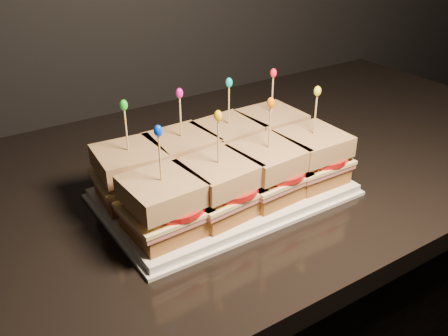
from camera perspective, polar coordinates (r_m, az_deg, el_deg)
granite_slab at (r=0.85m, az=-22.82°, el=-7.58°), size 2.31×0.75×0.04m
platter at (r=0.85m, az=-0.00°, el=-2.73°), size 0.40×0.25×0.02m
platter_rim at (r=0.85m, az=-0.00°, el=-3.08°), size 0.41×0.26×0.01m
sandwich_0_bread_bot at (r=0.83m, az=-10.44°, el=-2.43°), size 0.11×0.11×0.03m
sandwich_0_ham at (r=0.82m, az=-10.55°, el=-1.35°), size 0.12×0.11×0.01m
sandwich_0_cheese at (r=0.81m, az=-10.59°, el=-0.92°), size 0.12×0.12×0.01m
sandwich_0_tomato at (r=0.81m, az=-9.69°, el=-0.41°), size 0.10×0.10×0.01m
sandwich_0_bread_top at (r=0.80m, az=-10.77°, el=0.91°), size 0.11×0.11×0.03m
sandwich_0_pick at (r=0.78m, az=-11.08°, el=4.00°), size 0.00×0.00×0.09m
sandwich_0_frill at (r=0.76m, az=-11.39°, el=7.08°), size 0.01×0.01×0.02m
sandwich_1_bread_bot at (r=0.86m, az=-4.71°, el=-0.69°), size 0.10×0.10×0.03m
sandwich_1_ham at (r=0.85m, az=-4.75°, el=0.36°), size 0.11×0.11×0.01m
sandwich_1_cheese at (r=0.85m, az=-4.77°, el=0.78°), size 0.11×0.11×0.01m
sandwich_1_tomato at (r=0.85m, az=-3.88°, el=1.28°), size 0.10×0.10×0.01m
sandwich_1_bread_top at (r=0.84m, az=-4.85°, el=2.56°), size 0.10×0.10×0.03m
sandwich_1_pick at (r=0.82m, az=-4.99°, el=5.55°), size 0.00×0.00×0.09m
sandwich_1_frill at (r=0.80m, az=-5.12°, el=8.53°), size 0.01×0.01×0.02m
sandwich_2_bread_bot at (r=0.90m, az=0.53°, el=0.91°), size 0.11×0.11×0.03m
sandwich_2_ham at (r=0.89m, az=0.53°, el=1.92°), size 0.12×0.11×0.01m
sandwich_2_cheese at (r=0.89m, az=0.54°, el=2.32°), size 0.12×0.12×0.01m
sandwich_2_tomato at (r=0.89m, az=1.40°, el=2.80°), size 0.10×0.10×0.01m
sandwich_2_bread_top at (r=0.88m, az=0.55°, el=4.04°), size 0.11×0.11×0.03m
sandwich_2_pick at (r=0.86m, az=0.56°, el=6.91°), size 0.00×0.00×0.09m
sandwich_2_frill at (r=0.85m, az=0.57°, el=9.75°), size 0.01×0.01×0.02m
sandwich_3_bread_bot at (r=0.95m, az=5.26°, el=2.34°), size 0.10×0.10×0.03m
sandwich_3_ham at (r=0.95m, az=5.30°, el=3.31°), size 0.11×0.11×0.01m
sandwich_3_cheese at (r=0.94m, az=5.32°, el=3.70°), size 0.11×0.11×0.01m
sandwich_3_tomato at (r=0.94m, az=6.14°, el=4.14°), size 0.10×0.10×0.01m
sandwich_3_bread_top at (r=0.93m, az=5.40°, el=5.33°), size 0.10×0.10×0.03m
sandwich_3_pick at (r=0.91m, az=5.54°, el=8.06°), size 0.00×0.00×0.09m
sandwich_3_frill at (r=0.90m, az=5.67°, el=10.75°), size 0.01×0.01×0.02m
sandwich_4_bread_bot at (r=0.74m, az=-6.84°, el=-6.21°), size 0.10×0.10×0.03m
sandwich_4_ham at (r=0.73m, az=-6.92°, el=-5.05°), size 0.11×0.11×0.01m
sandwich_4_cheese at (r=0.72m, az=-6.95°, el=-4.59°), size 0.12×0.11×0.01m
sandwich_4_tomato at (r=0.72m, az=-5.91°, el=-4.03°), size 0.10×0.10×0.01m
sandwich_4_bread_top at (r=0.71m, az=-7.08°, el=-2.60°), size 0.11×0.11×0.03m
sandwich_4_pick at (r=0.69m, az=-7.31°, el=0.80°), size 0.00×0.00×0.09m
sandwich_4_frill at (r=0.67m, az=-7.55°, el=4.23°), size 0.01×0.01×0.02m
sandwich_5_bread_bot at (r=0.78m, az=-0.62°, el=-4.07°), size 0.11×0.11×0.03m
sandwich_5_ham at (r=0.77m, az=-0.63°, el=-2.95°), size 0.12×0.12×0.01m
sandwich_5_cheese at (r=0.76m, az=-0.63°, el=-2.50°), size 0.12×0.12×0.01m
sandwich_5_tomato at (r=0.76m, az=0.37°, el=-1.95°), size 0.10×0.10×0.01m
sandwich_5_bread_top at (r=0.75m, az=-0.64°, el=-0.57°), size 0.11×0.11×0.03m
sandwich_5_pick at (r=0.73m, az=-0.66°, el=2.69°), size 0.00×0.00×0.09m
sandwich_5_frill at (r=0.71m, az=-0.68°, el=5.98°), size 0.01×0.01×0.02m
sandwich_6_bread_bot at (r=0.82m, az=4.92°, el=-2.12°), size 0.11×0.11×0.03m
sandwich_6_ham at (r=0.81m, az=4.97°, el=-1.04°), size 0.12×0.11×0.01m
sandwich_6_cheese at (r=0.81m, az=4.99°, el=-0.61°), size 0.12×0.11×0.01m
sandwich_6_tomato at (r=0.81m, az=5.95°, el=-0.09°), size 0.10×0.10×0.01m
sandwich_6_bread_top at (r=0.80m, az=5.08°, el=1.23°), size 0.11×0.11×0.03m
sandwich_6_pick at (r=0.78m, az=5.23°, el=4.34°), size 0.00×0.00×0.09m
sandwich_6_frill at (r=0.76m, az=5.37°, el=7.44°), size 0.01×0.01×0.02m
sandwich_7_bread_bot at (r=0.88m, az=9.80°, el=-0.38°), size 0.10×0.10×0.03m
sandwich_7_ham at (r=0.87m, az=9.90°, el=0.65°), size 0.11×0.11×0.01m
sandwich_7_cheese at (r=0.87m, az=9.94°, el=1.06°), size 0.11×0.11×0.01m
sandwich_7_tomato at (r=0.87m, az=10.83°, el=1.54°), size 0.10×0.10×0.01m
sandwich_7_bread_top at (r=0.85m, az=10.10°, el=2.80°), size 0.10×0.10×0.03m
sandwich_7_pick at (r=0.84m, az=10.37°, el=5.73°), size 0.00×0.00×0.09m
sandwich_7_frill at (r=0.82m, az=10.64°, el=8.64°), size 0.01×0.01×0.02m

